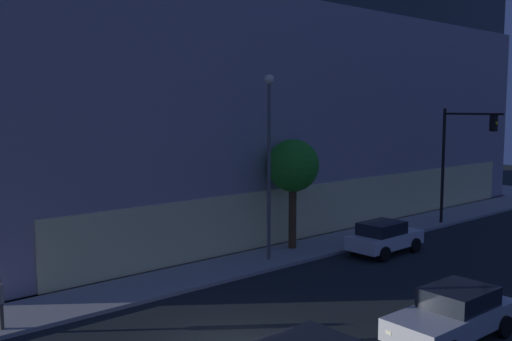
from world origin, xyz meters
TOP-DOWN VIEW (x-y plane):
  - modern_building at (14.73, 20.17)m, footprint 38.77×24.07m
  - traffic_light_far_corner at (20.64, 4.72)m, footprint 0.54×3.78m
  - street_lamp_sidewalk at (7.21, 6.39)m, footprint 0.44×0.44m
  - sidewalk_tree at (9.54, 7.23)m, footprint 2.56×2.56m
  - car_silver at (5.65, -3.64)m, footprint 4.72×2.16m
  - car_white at (12.46, 3.90)m, footprint 4.12×2.01m

SIDE VIEW (x-z plane):
  - car_silver at x=5.65m, z-range 0.02..1.58m
  - car_white at x=12.46m, z-range 0.03..1.62m
  - sidewalk_tree at x=9.54m, z-range 1.48..6.85m
  - traffic_light_far_corner at x=20.64m, z-range 1.28..8.12m
  - street_lamp_sidewalk at x=7.21m, z-range 1.18..9.51m
  - modern_building at x=14.73m, z-range -0.07..15.13m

